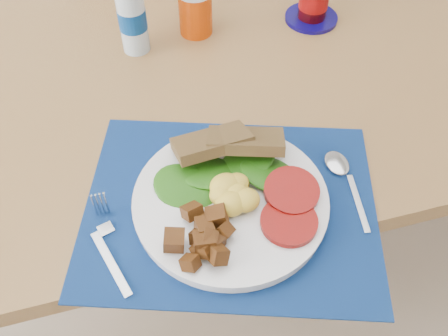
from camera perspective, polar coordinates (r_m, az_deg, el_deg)
The scene contains 9 objects.
ground at distance 1.58m, azimuth 2.42°, elevation -14.85°, with size 4.00×4.00×0.00m, color gray.
table at distance 1.14m, azimuth 0.56°, elevation 8.49°, with size 1.40×0.90×0.75m.
placemat at distance 0.83m, azimuth 0.74°, elevation -4.33°, with size 0.48×0.38×0.00m, color black.
breakfast_plate at distance 0.81m, azimuth 0.42°, elevation -3.70°, with size 0.32×0.32×0.08m.
fork at distance 0.81m, azimuth -13.16°, elevation -8.15°, with size 0.05×0.18×0.00m.
spoon at distance 0.89m, azimuth 13.46°, elevation -0.87°, with size 0.04×0.18×0.01m.
water_bottle at distance 1.10m, azimuth -10.54°, elevation 17.03°, with size 0.06×0.06×0.20m.
juice_glass at distance 1.16m, azimuth -3.29°, elevation 17.40°, with size 0.07×0.07×0.10m, color #C23905.
jam_on_saucer at distance 1.21m, azimuth 10.22°, elevation 18.28°, with size 0.12×0.12×0.11m.
Camera 1 is at (-0.24, -0.62, 1.43)m, focal length 40.00 mm.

